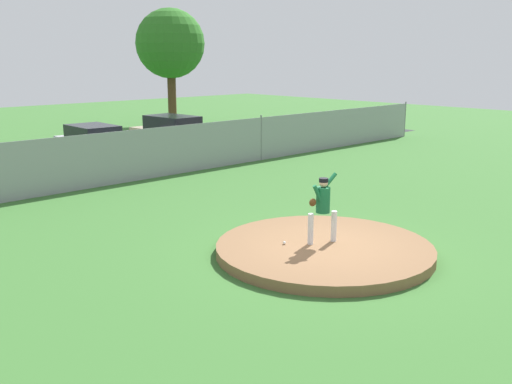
{
  "coord_description": "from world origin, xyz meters",
  "views": [
    {
      "loc": [
        -9.79,
        -8.04,
        4.41
      ],
      "look_at": [
        0.18,
        2.47,
        1.02
      ],
      "focal_mm": 40.34,
      "sensor_mm": 36.0,
      "label": 1
    }
  ],
  "objects_px": {
    "baseball": "(284,243)",
    "parked_car_champagne": "(173,135)",
    "parked_car_silver": "(93,144)",
    "pitcher_youth": "(323,204)"
  },
  "relations": [
    {
      "from": "baseball",
      "to": "parked_car_champagne",
      "type": "height_order",
      "value": "parked_car_champagne"
    },
    {
      "from": "baseball",
      "to": "parked_car_champagne",
      "type": "relative_size",
      "value": 0.02
    },
    {
      "from": "baseball",
      "to": "parked_car_silver",
      "type": "height_order",
      "value": "parked_car_silver"
    },
    {
      "from": "baseball",
      "to": "parked_car_champagne",
      "type": "xyz_separation_m",
      "value": [
        6.8,
        13.91,
        0.56
      ]
    },
    {
      "from": "pitcher_youth",
      "to": "parked_car_silver",
      "type": "relative_size",
      "value": 0.39
    },
    {
      "from": "parked_car_silver",
      "to": "parked_car_champagne",
      "type": "height_order",
      "value": "parked_car_champagne"
    },
    {
      "from": "baseball",
      "to": "parked_car_silver",
      "type": "bearing_deg",
      "value": 78.77
    },
    {
      "from": "baseball",
      "to": "parked_car_silver",
      "type": "relative_size",
      "value": 0.02
    },
    {
      "from": "pitcher_youth",
      "to": "baseball",
      "type": "xyz_separation_m",
      "value": [
        -0.71,
        0.51,
        -0.9
      ]
    },
    {
      "from": "pitcher_youth",
      "to": "parked_car_silver",
      "type": "height_order",
      "value": "pitcher_youth"
    }
  ]
}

